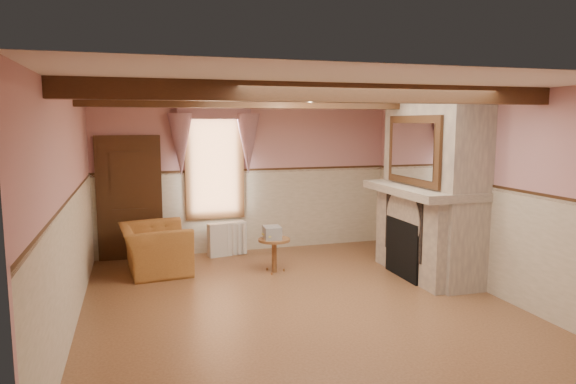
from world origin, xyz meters
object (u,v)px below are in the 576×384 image
object	(u,v)px
radiator	(227,239)
bowl	(427,184)
side_table	(274,255)
mantel_clock	(402,175)
oil_lamp	(415,176)
armchair	(155,249)

from	to	relation	value
radiator	bowl	distance (m)	3.67
side_table	mantel_clock	xyz separation A→B (m)	(2.15, -0.18, 1.25)
radiator	mantel_clock	xyz separation A→B (m)	(2.69, -1.45, 1.22)
radiator	oil_lamp	xyz separation A→B (m)	(2.69, -1.88, 1.26)
armchair	side_table	bearing A→B (deg)	-112.25
side_table	radiator	distance (m)	1.38
bowl	oil_lamp	distance (m)	0.35
armchair	side_table	size ratio (longest dim) A/B	2.15
armchair	mantel_clock	world-z (taller)	mantel_clock
bowl	armchair	bearing A→B (deg)	159.50
oil_lamp	bowl	bearing A→B (deg)	-90.00
bowl	oil_lamp	world-z (taller)	oil_lamp
bowl	mantel_clock	world-z (taller)	mantel_clock
armchair	bowl	distance (m)	4.38
side_table	bowl	bearing A→B (deg)	-23.69
armchair	mantel_clock	distance (m)	4.20
oil_lamp	radiator	bearing A→B (deg)	144.98
armchair	radiator	xyz separation A→B (m)	(1.29, 0.73, -0.08)
radiator	mantel_clock	bearing A→B (deg)	-39.51
armchair	side_table	world-z (taller)	armchair
radiator	oil_lamp	world-z (taller)	oil_lamp
radiator	mantel_clock	distance (m)	3.29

